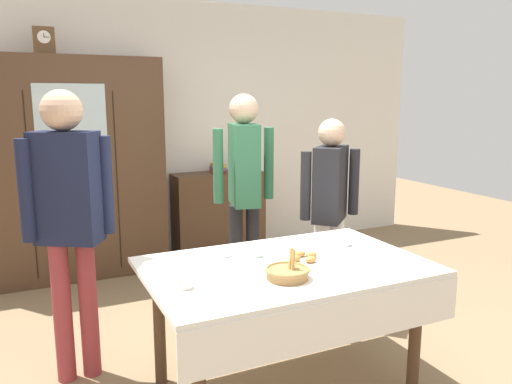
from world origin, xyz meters
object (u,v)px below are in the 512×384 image
(person_behind_table_right, at_px, (330,199))
(person_behind_table_left, at_px, (244,179))
(spoon_near_left, at_px, (383,255))
(spoon_front_edge, at_px, (232,270))
(dining_table, at_px, (288,284))
(bread_basket, at_px, (287,272))
(pastry_plate, at_px, (304,259))
(mantel_clock, at_px, (44,41))
(tea_cup_mid_left, at_px, (225,253))
(wall_cabinet, at_px, (72,170))
(tea_cup_center, at_px, (344,243))
(spoon_far_right, at_px, (360,268))
(tea_cup_near_right, at_px, (185,284))
(book_stack, at_px, (218,168))
(bookshelf_low, at_px, (219,214))
(tea_cup_far_left, at_px, (255,253))
(person_beside_shelf, at_px, (68,207))

(person_behind_table_right, distance_m, person_behind_table_left, 0.70)
(spoon_near_left, bearing_deg, spoon_front_edge, 172.00)
(dining_table, bearing_deg, bread_basket, -120.71)
(pastry_plate, height_order, spoon_front_edge, pastry_plate)
(mantel_clock, height_order, spoon_near_left, mantel_clock)
(dining_table, distance_m, bread_basket, 0.25)
(tea_cup_mid_left, bearing_deg, wall_cabinet, 105.29)
(wall_cabinet, relative_size, tea_cup_center, 16.00)
(pastry_plate, bearing_deg, person_behind_table_left, 82.42)
(tea_cup_mid_left, relative_size, person_behind_table_left, 0.07)
(pastry_plate, distance_m, spoon_far_right, 0.32)
(tea_cup_mid_left, xyz_separation_m, tea_cup_near_right, (-0.37, -0.39, 0.00))
(book_stack, height_order, pastry_plate, book_stack)
(person_behind_table_left, bearing_deg, book_stack, 77.67)
(pastry_plate, bearing_deg, bread_basket, -137.48)
(bookshelf_low, bearing_deg, spoon_front_edge, -109.29)
(spoon_far_right, height_order, person_behind_table_left, person_behind_table_left)
(wall_cabinet, height_order, tea_cup_near_right, wall_cabinet)
(dining_table, relative_size, spoon_far_right, 13.34)
(mantel_clock, bearing_deg, spoon_front_edge, -73.74)
(tea_cup_center, bearing_deg, wall_cabinet, 119.98)
(tea_cup_far_left, relative_size, person_behind_table_right, 0.08)
(tea_cup_near_right, bearing_deg, pastry_plate, 9.25)
(wall_cabinet, height_order, spoon_near_left, wall_cabinet)
(person_behind_table_right, bearing_deg, wall_cabinet, 134.13)
(tea_cup_center, bearing_deg, bread_basket, -149.82)
(wall_cabinet, height_order, person_behind_table_left, wall_cabinet)
(tea_cup_near_right, bearing_deg, person_behind_table_left, 55.85)
(mantel_clock, distance_m, person_beside_shelf, 2.21)
(tea_cup_mid_left, xyz_separation_m, person_beside_shelf, (-0.82, 0.39, 0.28))
(bread_basket, bearing_deg, wall_cabinet, 106.04)
(tea_cup_center, bearing_deg, mantel_clock, 122.77)
(bookshelf_low, height_order, book_stack, book_stack)
(tea_cup_mid_left, height_order, tea_cup_near_right, same)
(book_stack, relative_size, tea_cup_mid_left, 1.59)
(spoon_far_right, bearing_deg, person_beside_shelf, 148.11)
(spoon_near_left, distance_m, spoon_front_edge, 0.94)
(bread_basket, xyz_separation_m, spoon_front_edge, (-0.22, 0.23, -0.03))
(person_behind_table_left, bearing_deg, bookshelf_low, 77.67)
(dining_table, distance_m, tea_cup_mid_left, 0.42)
(mantel_clock, height_order, bookshelf_low, mantel_clock)
(mantel_clock, relative_size, tea_cup_far_left, 1.85)
(book_stack, relative_size, person_behind_table_left, 0.12)
(bookshelf_low, bearing_deg, tea_cup_near_right, -114.01)
(tea_cup_far_left, height_order, person_behind_table_right, person_behind_table_right)
(pastry_plate, bearing_deg, spoon_front_edge, 175.89)
(tea_cup_center, relative_size, person_behind_table_right, 0.08)
(book_stack, xyz_separation_m, pastry_plate, (-0.47, -2.61, -0.17))
(tea_cup_mid_left, distance_m, person_behind_table_right, 1.22)
(pastry_plate, height_order, person_behind_table_right, person_behind_table_right)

